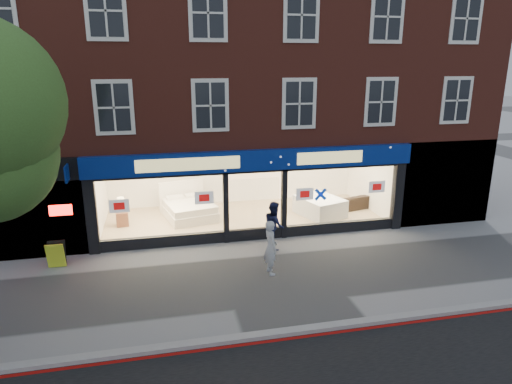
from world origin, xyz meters
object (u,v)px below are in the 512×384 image
object	(u,v)px
display_bed	(189,208)
a_board	(56,255)
mattress_stack	(320,206)
pedestrian_blue	(274,225)
sofa	(349,202)
pedestrian_grey	(271,247)

from	to	relation	value
display_bed	a_board	distance (m)	5.66
display_bed	a_board	bearing A→B (deg)	-152.73
mattress_stack	pedestrian_blue	distance (m)	3.78
display_bed	sofa	bearing A→B (deg)	-16.07
mattress_stack	sofa	distance (m)	1.57
pedestrian_blue	display_bed	bearing A→B (deg)	37.68
mattress_stack	display_bed	bearing A→B (deg)	170.19
sofa	a_board	xyz separation A→B (m)	(-11.12, -3.17, 0.02)
a_board	sofa	bearing A→B (deg)	17.23
sofa	mattress_stack	bearing A→B (deg)	3.96
mattress_stack	pedestrian_blue	size ratio (longest dim) A/B	1.33
mattress_stack	pedestrian_grey	size ratio (longest dim) A/B	1.31
mattress_stack	sofa	size ratio (longest dim) A/B	1.11
sofa	pedestrian_blue	world-z (taller)	pedestrian_blue
display_bed	pedestrian_blue	world-z (taller)	pedestrian_blue
a_board	pedestrian_grey	distance (m)	6.66
pedestrian_blue	pedestrian_grey	bearing A→B (deg)	163.67
display_bed	a_board	world-z (taller)	display_bed
sofa	pedestrian_grey	xyz separation A→B (m)	(-4.74, -5.01, 0.45)
sofa	pedestrian_blue	xyz separation A→B (m)	(-4.14, -3.15, 0.43)
pedestrian_grey	pedestrian_blue	distance (m)	1.96
sofa	a_board	size ratio (longest dim) A/B	2.40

